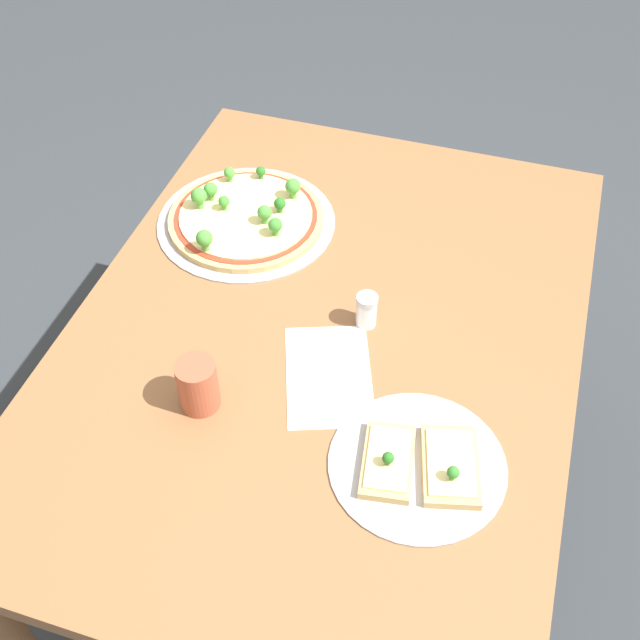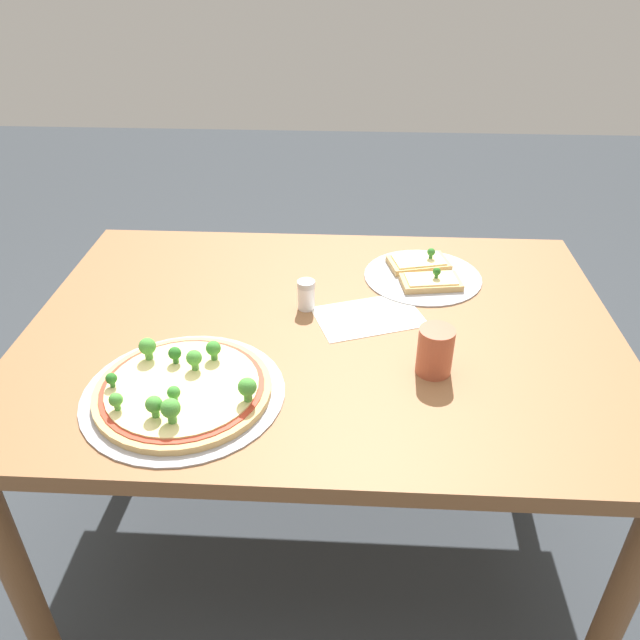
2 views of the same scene
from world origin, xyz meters
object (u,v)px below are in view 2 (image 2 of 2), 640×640
at_px(drinking_cup, 435,351).
at_px(pizza_tray_whole, 183,389).
at_px(dining_table, 322,354).
at_px(pizza_tray_slice, 424,273).
at_px(condiment_shaker, 306,295).

bearing_deg(drinking_cup, pizza_tray_whole, 11.75).
distance_m(dining_table, pizza_tray_slice, 0.35).
relative_size(dining_table, drinking_cup, 13.21).
relative_size(pizza_tray_whole, condiment_shaker, 5.42).
height_order(drinking_cup, condiment_shaker, drinking_cup).
bearing_deg(dining_table, condiment_shaker, -60.30).
xyz_separation_m(dining_table, pizza_tray_slice, (-0.25, -0.24, 0.09)).
relative_size(pizza_tray_slice, drinking_cup, 2.97).
bearing_deg(dining_table, pizza_tray_slice, -135.67).
relative_size(dining_table, pizza_tray_slice, 4.45).
bearing_deg(pizza_tray_whole, condiment_shaker, -122.87).
distance_m(pizza_tray_whole, condiment_shaker, 0.39).
distance_m(drinking_cup, condiment_shaker, 0.35).
bearing_deg(condiment_shaker, drinking_cup, 140.03).
height_order(pizza_tray_whole, drinking_cup, drinking_cup).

